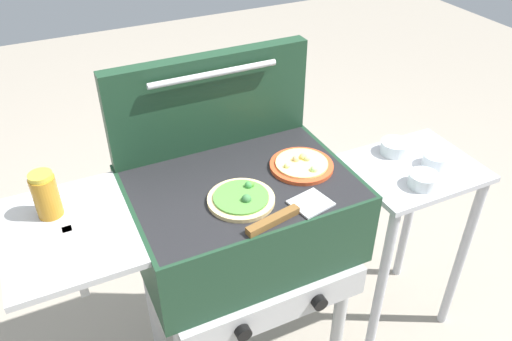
% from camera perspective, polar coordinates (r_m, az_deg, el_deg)
% --- Properties ---
extents(grill, '(0.96, 0.53, 0.90)m').
position_cam_1_polar(grill, '(1.54, -2.09, -5.68)').
color(grill, '#193823').
rests_on(grill, ground_plane).
extents(grill_lid_open, '(0.63, 0.08, 0.30)m').
position_cam_1_polar(grill_lid_open, '(1.55, -5.15, 7.67)').
color(grill_lid_open, '#193823').
rests_on(grill_lid_open, grill).
extents(pizza_cheese, '(0.19, 0.19, 0.03)m').
position_cam_1_polar(pizza_cheese, '(1.51, 5.12, 0.64)').
color(pizza_cheese, '#C64723').
rests_on(pizza_cheese, grill).
extents(pizza_veggie, '(0.18, 0.18, 0.03)m').
position_cam_1_polar(pizza_veggie, '(1.37, -1.63, -3.14)').
color(pizza_veggie, '#E0C17F').
rests_on(pizza_veggie, grill).
extents(sauce_jar, '(0.06, 0.06, 0.13)m').
position_cam_1_polar(sauce_jar, '(1.40, -22.47, -2.53)').
color(sauce_jar, '#B77A1E').
rests_on(sauce_jar, grill).
extents(spatula, '(0.27, 0.11, 0.02)m').
position_cam_1_polar(spatula, '(1.33, 3.71, -4.78)').
color(spatula, '#B7BABF').
rests_on(spatula, grill).
extents(prep_table, '(0.44, 0.36, 0.76)m').
position_cam_1_polar(prep_table, '(1.98, 16.20, -4.66)').
color(prep_table, '#B2B2B7').
rests_on(prep_table, ground_plane).
extents(topping_bowl_near, '(0.09, 0.09, 0.04)m').
position_cam_1_polar(topping_bowl_near, '(1.87, 19.46, 1.04)').
color(topping_bowl_near, silver).
rests_on(topping_bowl_near, prep_table).
extents(topping_bowl_far, '(0.10, 0.10, 0.04)m').
position_cam_1_polar(topping_bowl_far, '(1.90, 15.26, 2.47)').
color(topping_bowl_far, silver).
rests_on(topping_bowl_far, prep_table).
extents(topping_bowl_middle, '(0.10, 0.10, 0.04)m').
position_cam_1_polar(topping_bowl_middle, '(1.75, 18.19, -1.06)').
color(topping_bowl_middle, silver).
rests_on(topping_bowl_middle, prep_table).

